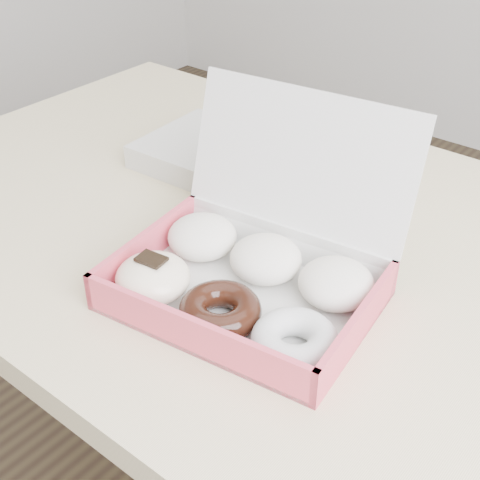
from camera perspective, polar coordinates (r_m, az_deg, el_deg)
The scene contains 3 objects.
table at distance 1.04m, azimuth 0.15°, elevation -1.70°, with size 1.20×0.80×0.75m.
donut_box at distance 0.82m, azimuth 0.82°, elevation -2.54°, with size 0.34×0.32×0.22m.
newspapers at distance 1.13m, azimuth -1.82°, elevation 7.26°, with size 0.25×0.20×0.04m, color white.
Camera 1 is at (0.53, -0.66, 1.28)m, focal length 50.00 mm.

